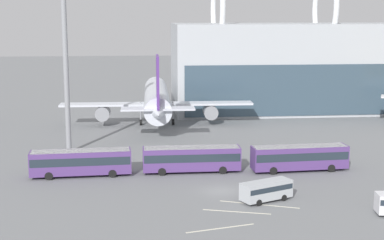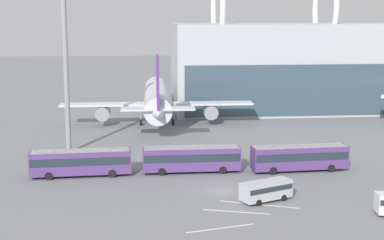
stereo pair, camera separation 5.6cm
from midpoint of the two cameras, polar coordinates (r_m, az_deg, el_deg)
The scene contains 10 objects.
ground_plane at distance 67.83m, azimuth 2.83°, elevation -6.90°, with size 440.00×440.00×0.00m, color slate.
airliner_at_gate_far at distance 107.13m, azimuth -3.45°, elevation 2.00°, with size 34.85×37.40×13.58m.
shuttle_bus_0 at distance 74.62m, azimuth -10.74°, elevation -3.93°, with size 12.53×3.33×3.27m.
shuttle_bus_1 at distance 75.09m, azimuth -0.06°, elevation -3.66°, with size 12.41×2.80×3.27m.
shuttle_bus_2 at distance 77.00m, azimuth 10.36°, elevation -3.48°, with size 12.55×3.46×3.27m.
service_van_foreground at distance 64.41m, azimuth 7.19°, elevation -6.69°, with size 6.11×4.24×2.20m.
floodlight_mast at distance 85.85m, azimuth -12.23°, elevation 7.03°, with size 2.58×2.58×25.64m.
lane_stripe_2 at distance 56.61m, azimuth 2.75°, elevation -10.44°, with size 6.95×0.25×0.01m, color silver.
lane_stripe_3 at distance 63.58m, azimuth 6.50°, elevation -8.14°, with size 8.59×0.25×0.01m, color silver.
lane_stripe_4 at distance 61.12m, azimuth 4.32°, elevation -8.87°, with size 7.05×0.25×0.01m, color silver.
Camera 1 is at (-9.67, -64.08, 20.05)m, focal length 55.00 mm.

